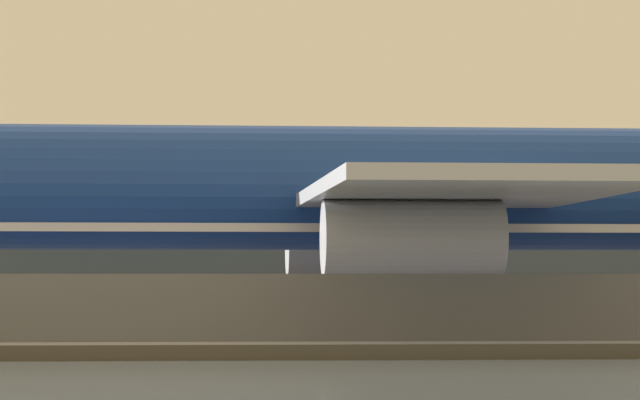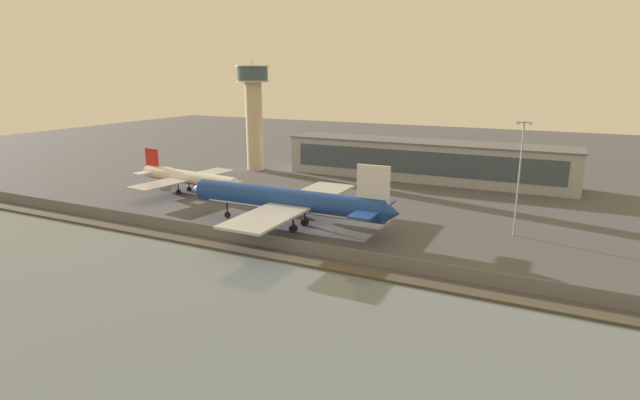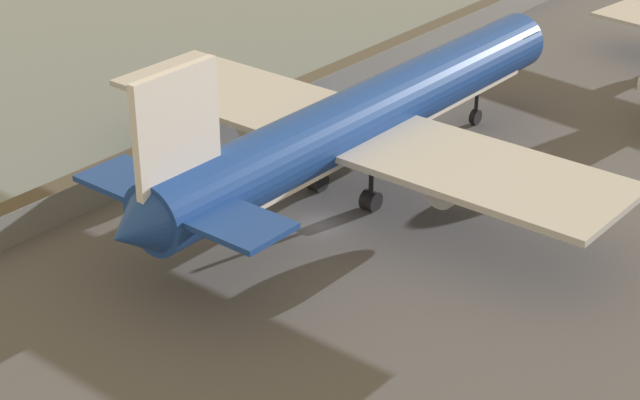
{
  "view_description": "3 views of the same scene",
  "coord_description": "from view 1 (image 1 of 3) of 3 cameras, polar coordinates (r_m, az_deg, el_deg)",
  "views": [
    {
      "loc": [
        -17.07,
        -81.74,
        2.47
      ],
      "look_at": [
        -10.11,
        -1.33,
        6.06
      ],
      "focal_mm": 105.0,
      "sensor_mm": 36.0,
      "label": 1
    },
    {
      "loc": [
        48.88,
        -99.41,
        35.17
      ],
      "look_at": [
        -3.71,
        7.21,
        5.11
      ],
      "focal_mm": 28.0,
      "sensor_mm": 36.0,
      "label": 2
    },
    {
      "loc": [
        57.67,
        47.36,
        40.38
      ],
      "look_at": [
        2.18,
        1.99,
        3.78
      ],
      "focal_mm": 60.0,
      "sensor_mm": 36.0,
      "label": 3
    }
  ],
  "objects": [
    {
      "name": "terminal_building",
      "position": [
        150.85,
        4.17,
        -0.96
      ],
      "size": [
        96.5,
        16.13,
        13.21
      ],
      "color": "#9EA3AD",
      "rests_on": "ground"
    },
    {
      "name": "ground_plane",
      "position": [
        83.54,
        6.86,
        -4.22
      ],
      "size": [
        500.0,
        500.0,
        0.0
      ],
      "primitive_type": "plane",
      "color": "#4C4C51"
    },
    {
      "name": "baggage_tug",
      "position": [
        68.82,
        -6.93,
        -3.91
      ],
      "size": [
        3.56,
        2.66,
        1.8
      ],
      "color": "#19519E",
      "rests_on": "ground"
    },
    {
      "name": "perimeter_fence",
      "position": [
        67.93,
        9.62,
        -3.41
      ],
      "size": [
        280.0,
        0.1,
        2.8
      ],
      "color": "slate",
      "rests_on": "ground"
    },
    {
      "name": "cargo_jet_blue",
      "position": [
        81.07,
        1.75,
        0.2
      ],
      "size": [
        55.46,
        47.06,
        16.63
      ],
      "color": "#193D93",
      "rests_on": "ground"
    }
  ]
}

